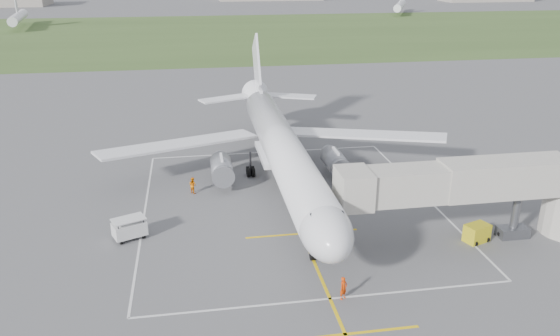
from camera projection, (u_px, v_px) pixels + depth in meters
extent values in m
plane|color=#525254|center=(283.00, 189.00, 57.32)|extent=(700.00, 700.00, 0.00)
cube|color=#385224|center=(216.00, 33.00, 177.05)|extent=(700.00, 120.00, 0.02)
cube|color=yellow|center=(292.00, 210.00, 52.71)|extent=(0.25, 60.00, 0.01)
cube|color=yellow|center=(345.00, 334.00, 35.21)|extent=(10.00, 0.25, 0.01)
cube|color=yellow|center=(302.00, 234.00, 48.11)|extent=(10.00, 0.25, 0.01)
cube|color=silver|center=(267.00, 152.00, 68.37)|extent=(28.00, 0.20, 0.01)
cube|color=silver|center=(330.00, 299.00, 38.90)|extent=(28.00, 0.20, 0.01)
cube|color=silver|center=(144.00, 215.00, 51.51)|extent=(0.20, 32.00, 0.01)
cube|color=silver|center=(424.00, 196.00, 55.76)|extent=(0.20, 32.00, 0.01)
cylinder|color=white|center=(283.00, 149.00, 55.71)|extent=(3.80, 36.00, 3.80)
ellipsoid|color=white|center=(325.00, 230.00, 39.13)|extent=(3.80, 7.22, 3.80)
cube|color=black|center=(329.00, 222.00, 37.92)|extent=(2.40, 1.60, 0.99)
cone|color=white|center=(258.00, 98.00, 74.44)|extent=(3.80, 6.00, 3.80)
cube|color=white|center=(364.00, 135.00, 63.13)|extent=(17.93, 11.24, 1.23)
cube|color=white|center=(180.00, 144.00, 59.94)|extent=(17.93, 11.24, 1.23)
cube|color=white|center=(278.00, 154.00, 59.03)|extent=(4.20, 8.00, 0.50)
cube|color=white|center=(257.00, 66.00, 73.55)|extent=(0.30, 7.89, 8.65)
cube|color=white|center=(259.00, 91.00, 72.60)|extent=(0.35, 5.00, 1.20)
cube|color=white|center=(288.00, 96.00, 74.73)|extent=(7.85, 5.03, 0.20)
cube|color=white|center=(227.00, 98.00, 73.46)|extent=(7.85, 5.03, 0.20)
cylinder|color=gray|center=(335.00, 161.00, 59.88)|extent=(2.30, 4.20, 2.30)
cube|color=white|center=(336.00, 155.00, 59.32)|extent=(0.25, 2.40, 1.20)
cylinder|color=gray|center=(222.00, 168.00, 58.00)|extent=(2.30, 4.20, 2.30)
cube|color=white|center=(222.00, 162.00, 57.44)|extent=(0.25, 2.40, 1.20)
cylinder|color=black|center=(313.00, 245.00, 43.50)|extent=(0.18, 0.18, 2.60)
cylinder|color=black|center=(312.00, 255.00, 43.81)|extent=(0.28, 0.80, 0.80)
cylinder|color=black|center=(314.00, 255.00, 43.84)|extent=(0.28, 0.80, 0.80)
cylinder|color=black|center=(302.00, 161.00, 61.40)|extent=(0.22, 0.22, 2.80)
cylinder|color=black|center=(300.00, 170.00, 61.37)|extent=(0.32, 0.96, 0.96)
cylinder|color=black|center=(305.00, 169.00, 61.45)|extent=(0.32, 0.96, 0.96)
cylinder|color=black|center=(298.00, 168.00, 62.01)|extent=(0.32, 0.96, 0.96)
cylinder|color=black|center=(303.00, 167.00, 62.10)|extent=(0.32, 0.96, 0.96)
cylinder|color=black|center=(250.00, 164.00, 60.52)|extent=(0.22, 0.22, 2.80)
cylinder|color=black|center=(248.00, 173.00, 60.49)|extent=(0.32, 0.96, 0.96)
cylinder|color=black|center=(253.00, 172.00, 60.57)|extent=(0.32, 0.96, 0.96)
cylinder|color=black|center=(248.00, 171.00, 61.13)|extent=(0.32, 0.96, 0.96)
cylinder|color=black|center=(253.00, 170.00, 61.22)|extent=(0.32, 0.96, 0.96)
cube|color=#A09D90|center=(405.00, 185.00, 44.05)|extent=(11.09, 2.90, 2.80)
cube|color=#A09D90|center=(505.00, 177.00, 45.34)|extent=(11.09, 3.10, 3.00)
cube|color=#A09D90|center=(354.00, 188.00, 43.39)|extent=(2.60, 3.40, 3.00)
cylinder|color=#505257|center=(515.00, 215.00, 46.87)|extent=(0.70, 0.70, 4.20)
cube|color=#505257|center=(512.00, 232.00, 47.46)|extent=(2.60, 1.40, 0.90)
cylinder|color=black|center=(502.00, 234.00, 47.34)|extent=(0.70, 0.30, 0.70)
cylinder|color=black|center=(523.00, 232.00, 47.65)|extent=(0.70, 0.30, 0.70)
cube|color=gold|center=(477.00, 233.00, 46.59)|extent=(2.39, 1.96, 1.54)
cylinder|color=black|center=(475.00, 243.00, 46.00)|extent=(0.35, 0.49, 0.45)
cylinder|color=black|center=(487.00, 239.00, 46.66)|extent=(0.35, 0.49, 0.45)
cube|color=silver|center=(129.00, 229.00, 46.96)|extent=(3.15, 2.58, 1.20)
cube|color=silver|center=(128.00, 219.00, 46.63)|extent=(3.15, 2.58, 0.09)
cylinder|color=black|center=(119.00, 233.00, 45.82)|extent=(0.09, 0.09, 1.42)
cylinder|color=black|center=(144.00, 226.00, 46.92)|extent=(0.09, 0.09, 1.42)
cylinder|color=black|center=(114.00, 227.00, 46.85)|extent=(0.09, 0.09, 1.42)
cylinder|color=black|center=(139.00, 221.00, 47.95)|extent=(0.09, 0.09, 1.42)
cylinder|color=black|center=(121.00, 242.00, 46.25)|extent=(0.35, 0.48, 0.44)
cylinder|color=black|center=(144.00, 236.00, 47.24)|extent=(0.35, 0.48, 0.44)
cylinder|color=black|center=(117.00, 236.00, 47.20)|extent=(0.35, 0.48, 0.44)
cylinder|color=black|center=(139.00, 231.00, 48.19)|extent=(0.35, 0.48, 0.44)
imported|color=red|center=(343.00, 288.00, 38.61)|extent=(0.76, 0.69, 1.74)
imported|color=orange|center=(193.00, 185.00, 56.22)|extent=(1.04, 1.05, 1.71)
cylinder|color=white|center=(18.00, 17.00, 190.76)|extent=(7.81, 32.13, 3.20)
cube|color=white|center=(16.00, 4.00, 189.15)|extent=(0.88, 4.00, 5.50)
cylinder|color=white|center=(400.00, 6.00, 239.05)|extent=(16.37, 30.37, 3.20)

